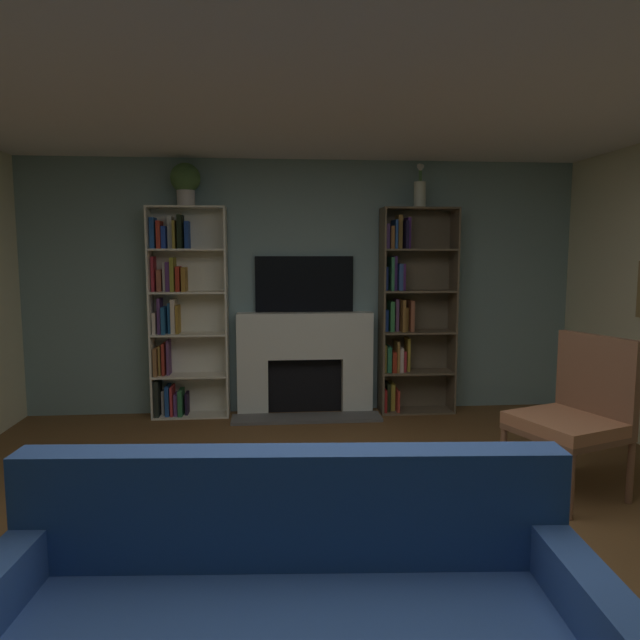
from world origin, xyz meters
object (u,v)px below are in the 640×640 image
(fireplace, at_px, (305,361))
(tv, at_px, (304,284))
(potted_plant, at_px, (185,181))
(armchair, at_px, (576,413))
(vase_with_flowers, at_px, (420,192))
(bookshelf_right, at_px, (408,311))
(bookshelf_left, at_px, (181,312))

(fireplace, relative_size, tv, 1.48)
(potted_plant, height_order, armchair, potted_plant)
(potted_plant, bearing_deg, vase_with_flowers, -0.03)
(vase_with_flowers, bearing_deg, tv, 173.84)
(bookshelf_right, distance_m, vase_with_flowers, 1.18)
(tv, height_order, bookshelf_left, bookshelf_left)
(tv, height_order, potted_plant, potted_plant)
(tv, bearing_deg, potted_plant, -173.91)
(bookshelf_left, distance_m, potted_plant, 1.25)
(potted_plant, xyz_separation_m, vase_with_flowers, (2.25, -0.00, -0.08))
(bookshelf_right, height_order, potted_plant, potted_plant)
(vase_with_flowers, bearing_deg, potted_plant, 179.97)
(fireplace, distance_m, tv, 0.77)
(tv, height_order, vase_with_flowers, vase_with_flowers)
(fireplace, xyz_separation_m, vase_with_flowers, (1.13, -0.04, 1.66))
(potted_plant, height_order, vase_with_flowers, vase_with_flowers)
(potted_plant, xyz_separation_m, armchair, (2.81, -2.05, -1.73))
(fireplace, xyz_separation_m, armchair, (1.68, -2.09, 0.02))
(bookshelf_left, height_order, armchair, bookshelf_left)
(bookshelf_right, bearing_deg, tv, 175.63)
(potted_plant, bearing_deg, tv, 6.09)
(tv, xyz_separation_m, bookshelf_left, (-1.21, -0.07, -0.27))
(tv, bearing_deg, bookshelf_right, -4.37)
(bookshelf_left, height_order, vase_with_flowers, vase_with_flowers)
(fireplace, distance_m, vase_with_flowers, 2.01)
(fireplace, bearing_deg, potted_plant, -177.90)
(bookshelf_right, bearing_deg, fireplace, 179.98)
(bookshelf_left, relative_size, armchair, 1.93)
(bookshelf_left, distance_m, vase_with_flowers, 2.61)
(tv, height_order, armchair, tv)
(bookshelf_left, bearing_deg, potted_plant, -31.79)
(tv, relative_size, potted_plant, 2.43)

